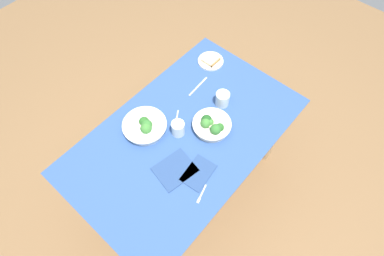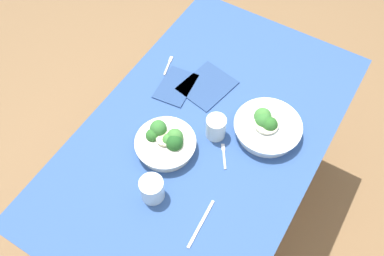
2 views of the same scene
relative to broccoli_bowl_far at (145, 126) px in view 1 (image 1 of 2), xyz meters
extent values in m
plane|color=brown|center=(0.13, -0.19, -0.79)|extent=(6.00, 6.00, 0.00)
cube|color=#2D4C84|center=(0.13, -0.19, -0.04)|extent=(1.38, 0.85, 0.01)
cube|color=tan|center=(0.13, -0.19, -0.05)|extent=(1.34, 0.82, 0.02)
cylinder|color=tan|center=(0.72, -0.52, -0.43)|extent=(0.07, 0.07, 0.72)
cylinder|color=tan|center=(-0.47, 0.13, -0.43)|extent=(0.07, 0.07, 0.72)
cylinder|color=tan|center=(0.72, 0.13, -0.43)|extent=(0.07, 0.07, 0.72)
cylinder|color=white|center=(0.00, 0.00, -0.01)|extent=(0.23, 0.23, 0.04)
cylinder|color=white|center=(0.00, 0.00, 0.01)|extent=(0.25, 0.25, 0.01)
sphere|color=#3D7A33|center=(-0.01, -0.03, 0.03)|extent=(0.07, 0.07, 0.07)
sphere|color=#286023|center=(0.01, 0.01, 0.03)|extent=(0.06, 0.06, 0.06)
sphere|color=#286023|center=(0.00, 0.00, 0.02)|extent=(0.05, 0.05, 0.05)
sphere|color=#33702D|center=(0.00, -0.02, 0.03)|extent=(0.07, 0.07, 0.07)
cylinder|color=beige|center=(0.01, 0.00, 0.03)|extent=(0.09, 0.09, 0.01)
cylinder|color=silver|center=(0.26, -0.28, -0.02)|extent=(0.20, 0.20, 0.04)
cylinder|color=silver|center=(0.26, -0.28, 0.01)|extent=(0.22, 0.22, 0.01)
sphere|color=#3D7A33|center=(0.25, -0.27, 0.02)|extent=(0.05, 0.05, 0.05)
sphere|color=#3D7A33|center=(0.23, -0.26, 0.03)|extent=(0.06, 0.06, 0.06)
sphere|color=#286023|center=(0.26, -0.33, 0.02)|extent=(0.05, 0.05, 0.05)
sphere|color=#1E511E|center=(0.25, -0.25, 0.02)|extent=(0.06, 0.06, 0.06)
sphere|color=#33702D|center=(0.23, -0.33, 0.03)|extent=(0.06, 0.06, 0.06)
cylinder|color=beige|center=(0.25, -0.29, 0.02)|extent=(0.06, 0.06, 0.01)
cylinder|color=silver|center=(0.66, 0.05, -0.03)|extent=(0.17, 0.17, 0.01)
cube|color=#CCB284|center=(0.66, 0.05, -0.01)|extent=(0.10, 0.09, 0.02)
cube|color=#9E703D|center=(0.66, 0.01, -0.01)|extent=(0.09, 0.01, 0.02)
cylinder|color=silver|center=(0.44, -0.22, 0.01)|extent=(0.08, 0.08, 0.09)
cylinder|color=silver|center=(0.11, -0.16, 0.01)|extent=(0.08, 0.08, 0.09)
cube|color=#B7B7BC|center=(-0.07, -0.49, -0.03)|extent=(0.08, 0.03, 0.00)
cube|color=#B7B7BC|center=(-0.12, -0.51, -0.03)|extent=(0.03, 0.02, 0.00)
cube|color=#B7B7BC|center=(0.19, -0.07, -0.03)|extent=(0.07, 0.05, 0.00)
cube|color=#B7B7BC|center=(0.15, -0.10, -0.03)|extent=(0.03, 0.03, 0.00)
cube|color=#B7B7BC|center=(0.44, -0.02, -0.03)|extent=(0.19, 0.02, 0.00)
cube|color=navy|center=(-0.08, -0.30, -0.03)|extent=(0.23, 0.21, 0.01)
cube|color=navy|center=(-0.01, -0.41, -0.03)|extent=(0.20, 0.15, 0.01)
camera|label=1|loc=(-0.53, -0.81, 1.50)|focal=28.86mm
camera|label=2|loc=(0.90, 0.22, 1.32)|focal=39.94mm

